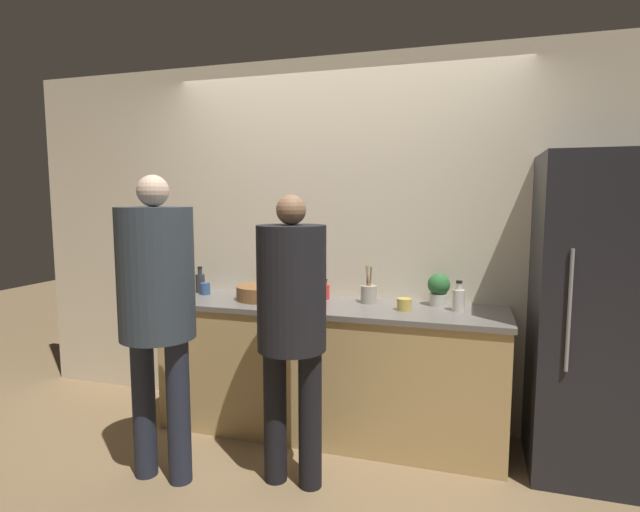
% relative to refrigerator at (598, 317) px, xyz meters
% --- Properties ---
extents(ground_plane, '(14.00, 14.00, 0.00)m').
position_rel_refrigerator_xyz_m(ground_plane, '(-1.62, -0.33, -0.93)').
color(ground_plane, '#8C704C').
extents(wall_back, '(5.20, 0.06, 2.60)m').
position_rel_refrigerator_xyz_m(wall_back, '(-1.62, 0.34, 0.37)').
color(wall_back, beige).
rests_on(wall_back, ground_plane).
extents(counter, '(2.33, 0.65, 0.90)m').
position_rel_refrigerator_xyz_m(counter, '(-1.62, 0.03, -0.48)').
color(counter, tan).
rests_on(counter, ground_plane).
extents(refrigerator, '(0.70, 0.66, 1.86)m').
position_rel_refrigerator_xyz_m(refrigerator, '(0.00, 0.00, 0.00)').
color(refrigerator, '#232328').
rests_on(refrigerator, ground_plane).
extents(person_left, '(0.42, 0.42, 1.74)m').
position_rel_refrigerator_xyz_m(person_left, '(-2.37, -0.82, 0.14)').
color(person_left, '#232838').
rests_on(person_left, ground_plane).
extents(person_center, '(0.38, 0.38, 1.63)m').
position_rel_refrigerator_xyz_m(person_center, '(-1.64, -0.65, 0.06)').
color(person_center, black).
rests_on(person_center, ground_plane).
extents(fruit_bowl, '(0.37, 0.37, 0.14)m').
position_rel_refrigerator_xyz_m(fruit_bowl, '(-2.11, 0.04, 0.02)').
color(fruit_bowl, brown).
rests_on(fruit_bowl, counter).
extents(utensil_crock, '(0.11, 0.11, 0.26)m').
position_rel_refrigerator_xyz_m(utensil_crock, '(-1.37, 0.14, 0.03)').
color(utensil_crock, '#ADA393').
rests_on(utensil_crock, counter).
extents(bottle_clear, '(0.08, 0.08, 0.19)m').
position_rel_refrigerator_xyz_m(bottle_clear, '(-0.78, 0.07, 0.04)').
color(bottle_clear, silver).
rests_on(bottle_clear, counter).
extents(bottle_dark, '(0.07, 0.07, 0.20)m').
position_rel_refrigerator_xyz_m(bottle_dark, '(-2.67, 0.15, 0.04)').
color(bottle_dark, '#333338').
rests_on(bottle_dark, counter).
extents(bottle_red, '(0.06, 0.06, 0.14)m').
position_rel_refrigerator_xyz_m(bottle_red, '(-1.69, 0.18, 0.02)').
color(bottle_red, red).
rests_on(bottle_red, counter).
extents(cup_yellow, '(0.09, 0.09, 0.08)m').
position_rel_refrigerator_xyz_m(cup_yellow, '(-1.11, -0.02, 0.01)').
color(cup_yellow, gold).
rests_on(cup_yellow, counter).
extents(cup_blue, '(0.07, 0.07, 0.09)m').
position_rel_refrigerator_xyz_m(cup_blue, '(-2.59, 0.08, 0.01)').
color(cup_blue, '#335184').
rests_on(cup_blue, counter).
extents(potted_plant, '(0.15, 0.15, 0.22)m').
position_rel_refrigerator_xyz_m(potted_plant, '(-0.91, 0.19, 0.08)').
color(potted_plant, beige).
rests_on(potted_plant, counter).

